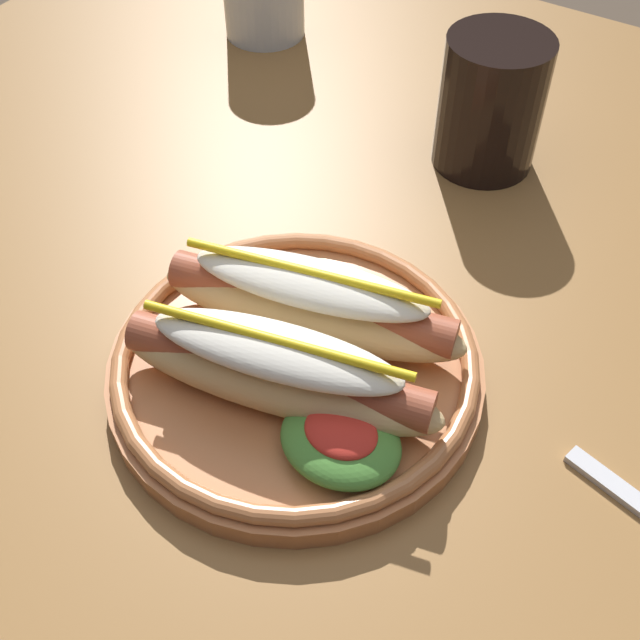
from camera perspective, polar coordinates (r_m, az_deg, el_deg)
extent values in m
plane|color=brown|center=(1.25, 3.95, -21.68)|extent=(8.00, 8.00, 0.00)
cube|color=olive|center=(0.63, 7.33, 2.22)|extent=(1.20, 0.92, 0.04)
cylinder|color=olive|center=(1.32, -6.61, 9.32)|extent=(0.06, 0.06, 0.70)
cylinder|color=#B77042|center=(0.53, -1.74, -3.59)|extent=(0.25, 0.25, 0.02)
torus|color=#B77042|center=(0.52, -1.77, -2.78)|extent=(0.24, 0.24, 0.01)
ellipsoid|color=tan|center=(0.50, -3.04, -4.13)|extent=(0.22, 0.10, 0.04)
cylinder|color=#9E4C33|center=(0.49, -3.08, -3.56)|extent=(0.20, 0.07, 0.03)
ellipsoid|color=silver|center=(0.47, -3.17, -2.19)|extent=(0.17, 0.08, 0.02)
cylinder|color=yellow|center=(0.47, -3.22, -1.41)|extent=(0.17, 0.04, 0.01)
ellipsoid|color=tan|center=(0.53, -0.67, 0.68)|extent=(0.22, 0.10, 0.04)
cylinder|color=#9E4C33|center=(0.53, -0.68, 1.26)|extent=(0.20, 0.07, 0.03)
ellipsoid|color=silver|center=(0.51, -0.70, 2.66)|extent=(0.17, 0.08, 0.02)
cylinder|color=yellow|center=(0.51, -0.71, 3.46)|extent=(0.17, 0.04, 0.01)
ellipsoid|color=#4C8C38|center=(0.48, 1.49, -8.65)|extent=(0.08, 0.06, 0.02)
ellipsoid|color=red|center=(0.47, 1.51, -7.97)|extent=(0.05, 0.04, 0.01)
cube|color=silver|center=(0.52, 21.25, -11.73)|extent=(0.09, 0.03, 0.00)
cylinder|color=black|center=(0.70, 12.13, 14.91)|extent=(0.09, 0.09, 0.11)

